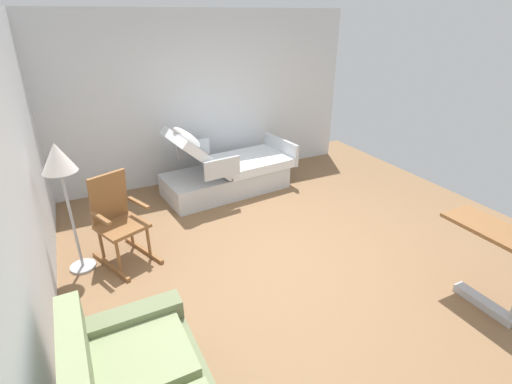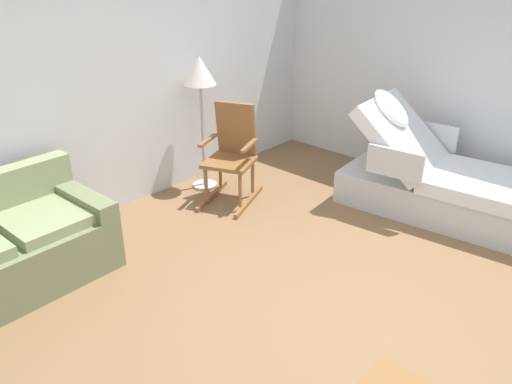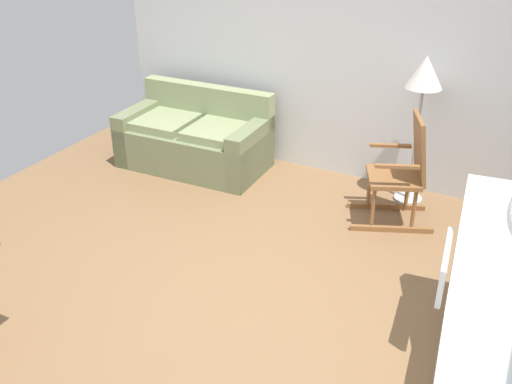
% 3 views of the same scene
% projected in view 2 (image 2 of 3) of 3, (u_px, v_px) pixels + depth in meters
% --- Properties ---
extents(ground_plane, '(6.62, 6.62, 0.00)m').
position_uv_depth(ground_plane, '(325.00, 293.00, 4.05)').
color(ground_plane, olive).
extents(back_wall, '(5.50, 0.10, 2.70)m').
position_uv_depth(back_wall, '(123.00, 75.00, 5.02)').
color(back_wall, silver).
rests_on(back_wall, ground).
extents(side_wall, '(0.10, 5.17, 2.70)m').
position_uv_depth(side_wall, '(486.00, 69.00, 5.27)').
color(side_wall, silver).
rests_on(side_wall, ground).
extents(hospital_bed, '(1.17, 2.15, 1.21)m').
position_uv_depth(hospital_bed, '(441.00, 184.00, 5.16)').
color(hospital_bed, silver).
rests_on(hospital_bed, ground).
extents(couch, '(1.62, 0.88, 0.85)m').
position_uv_depth(couch, '(3.00, 253.00, 4.01)').
color(couch, '#737D57').
rests_on(couch, ground).
extents(rocking_chair, '(0.88, 0.73, 1.05)m').
position_uv_depth(rocking_chair, '(232.00, 155.00, 5.39)').
color(rocking_chair, brown).
rests_on(rocking_chair, ground).
extents(floor_lamp, '(0.34, 0.34, 1.48)m').
position_uv_depth(floor_lamp, '(200.00, 80.00, 5.35)').
color(floor_lamp, '#B2B5BA').
rests_on(floor_lamp, ground).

